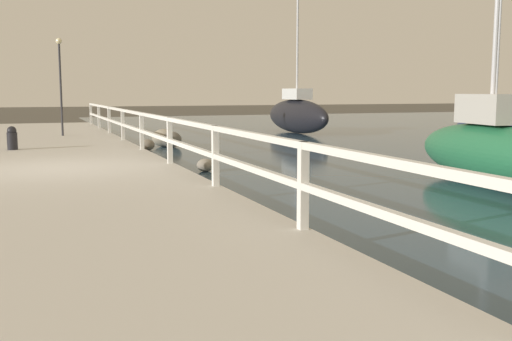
% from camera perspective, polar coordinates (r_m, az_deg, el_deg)
% --- Properties ---
extents(ground_plane, '(120.00, 120.00, 0.00)m').
position_cam_1_polar(ground_plane, '(12.43, -18.54, -1.02)').
color(ground_plane, '#4C473D').
extents(dock_walkway, '(4.80, 36.00, 0.26)m').
position_cam_1_polar(dock_walkway, '(12.42, -18.57, -0.41)').
color(dock_walkway, beige).
rests_on(dock_walkway, ground).
extents(railing, '(0.10, 32.50, 0.97)m').
position_cam_1_polar(railing, '(12.64, -8.23, 3.66)').
color(railing, white).
rests_on(railing, dock_walkway).
extents(boulder_downstream, '(0.45, 0.41, 0.34)m').
position_cam_1_polar(boulder_downstream, '(18.27, -10.33, 2.41)').
color(boulder_downstream, slate).
rests_on(boulder_downstream, ground).
extents(boulder_upstream, '(0.77, 0.70, 0.58)m').
position_cam_1_polar(boulder_upstream, '(19.38, -8.74, 3.09)').
color(boulder_upstream, gray).
rests_on(boulder_upstream, ground).
extents(boulder_water_edge, '(0.67, 0.60, 0.50)m').
position_cam_1_polar(boulder_water_edge, '(19.21, -8.09, 2.94)').
color(boulder_water_edge, '#666056').
rests_on(boulder_water_edge, ground).
extents(boulder_far_strip, '(0.38, 0.35, 0.29)m').
position_cam_1_polar(boulder_far_strip, '(13.30, -4.84, 0.52)').
color(boulder_far_strip, gray).
rests_on(boulder_far_strip, ground).
extents(mooring_bollard, '(0.26, 0.26, 0.61)m').
position_cam_1_polar(mooring_bollard, '(16.74, -22.21, 2.88)').
color(mooring_bollard, black).
rests_on(mooring_bollard, dock_walkway).
extents(dock_lamp, '(0.20, 0.20, 3.27)m').
position_cam_1_polar(dock_lamp, '(21.42, -18.15, 8.82)').
color(dock_lamp, '#2D2D33').
rests_on(dock_lamp, dock_walkway).
extents(sailboat_black, '(1.11, 5.63, 7.14)m').
position_cam_1_polar(sailboat_black, '(25.56, 3.91, 5.35)').
color(sailboat_black, black).
rests_on(sailboat_black, water_surface).
extents(sailboat_green, '(1.63, 4.57, 6.93)m').
position_cam_1_polar(sailboat_green, '(12.31, 21.38, 1.99)').
color(sailboat_green, '#236B42').
rests_on(sailboat_green, water_surface).
extents(sailboat_navy, '(1.01, 3.69, 6.92)m').
position_cam_1_polar(sailboat_navy, '(21.81, 21.74, 3.98)').
color(sailboat_navy, '#192347').
rests_on(sailboat_navy, water_surface).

